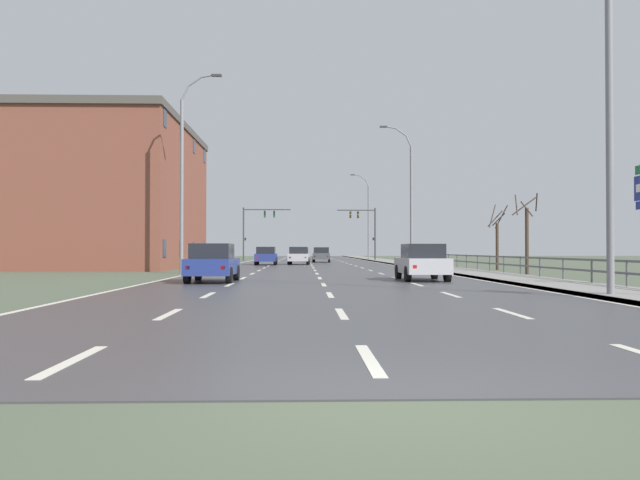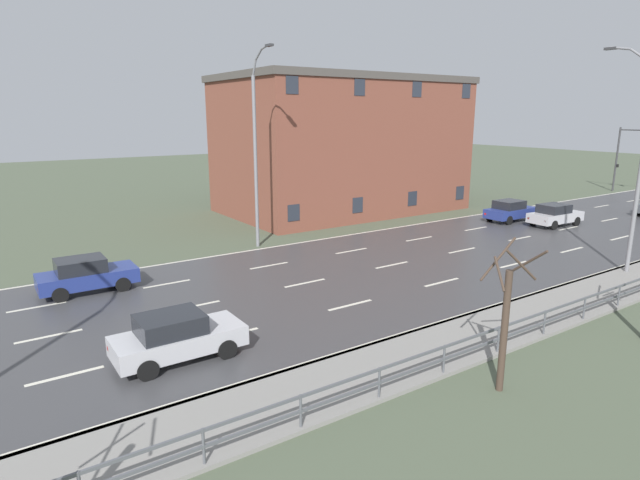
% 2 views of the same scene
% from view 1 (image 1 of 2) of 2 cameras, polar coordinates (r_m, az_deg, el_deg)
% --- Properties ---
extents(ground_plane, '(160.00, 160.00, 0.12)m').
position_cam_1_polar(ground_plane, '(53.58, -0.75, -2.35)').
color(ground_plane, '#4C5642').
extents(road_asphalt_strip, '(14.00, 120.00, 0.03)m').
position_cam_1_polar(road_asphalt_strip, '(65.57, -0.91, -2.02)').
color(road_asphalt_strip, '#3D3D3F').
rests_on(road_asphalt_strip, ground).
extents(sidewalk_right, '(3.00, 120.00, 0.12)m').
position_cam_1_polar(sidewalk_right, '(66.22, 6.41, -1.96)').
color(sidewalk_right, gray).
rests_on(sidewalk_right, ground).
extents(guardrail, '(0.07, 38.16, 1.00)m').
position_cam_1_polar(guardrail, '(33.73, 16.81, -1.89)').
color(guardrail, '#515459').
rests_on(guardrail, ground).
extents(street_lamp_foreground, '(2.43, 0.24, 11.37)m').
position_cam_1_polar(street_lamp_foreground, '(19.45, 24.10, 11.81)').
color(street_lamp_foreground, slate).
rests_on(street_lamp_foreground, ground).
extents(street_lamp_midground, '(2.53, 0.24, 10.90)m').
position_cam_1_polar(street_lamp_midground, '(49.52, 8.00, 3.78)').
color(street_lamp_midground, slate).
rests_on(street_lamp_midground, ground).
extents(street_lamp_distant, '(2.39, 0.24, 10.91)m').
position_cam_1_polar(street_lamp_distant, '(80.75, 4.27, 1.99)').
color(street_lamp_distant, slate).
rests_on(street_lamp_distant, ground).
extents(street_lamp_left_bank, '(2.33, 0.24, 11.31)m').
position_cam_1_polar(street_lamp_left_bank, '(36.89, -12.07, 5.73)').
color(street_lamp_left_bank, slate).
rests_on(street_lamp_left_bank, ground).
extents(traffic_signal_right, '(4.63, 0.36, 6.29)m').
position_cam_1_polar(traffic_signal_right, '(76.01, 4.15, 1.36)').
color(traffic_signal_right, '#38383A').
rests_on(traffic_signal_right, ground).
extents(traffic_signal_left, '(5.79, 0.36, 6.43)m').
position_cam_1_polar(traffic_signal_left, '(77.41, -5.82, 1.44)').
color(traffic_signal_left, '#38383A').
rests_on(traffic_signal_left, ground).
extents(car_near_left, '(1.99, 4.18, 1.57)m').
position_cam_1_polar(car_near_left, '(56.14, -1.90, -1.40)').
color(car_near_left, '#B7B7BC').
rests_on(car_near_left, ground).
extents(car_far_left, '(1.84, 4.10, 1.57)m').
position_cam_1_polar(car_far_left, '(27.47, 9.12, -1.95)').
color(car_far_left, '#B7B7BC').
rests_on(car_far_left, ground).
extents(car_mid_centre, '(1.86, 4.11, 1.57)m').
position_cam_1_polar(car_mid_centre, '(26.14, -9.58, -2.00)').
color(car_mid_centre, navy).
rests_on(car_mid_centre, ground).
extents(car_near_right, '(1.97, 4.17, 1.57)m').
position_cam_1_polar(car_near_right, '(66.33, 0.13, -1.32)').
color(car_near_right, '#474C51').
rests_on(car_near_right, ground).
extents(car_distant, '(1.84, 4.10, 1.57)m').
position_cam_1_polar(car_distant, '(55.06, -4.85, -1.41)').
color(car_distant, navy).
rests_on(car_distant, ground).
extents(brick_building, '(11.43, 18.77, 10.58)m').
position_cam_1_polar(brick_building, '(49.82, -18.13, 3.75)').
color(brick_building, brown).
rests_on(brick_building, ground).
extents(bare_tree_mid, '(1.41, 1.42, 4.37)m').
position_cam_1_polar(bare_tree_mid, '(36.11, 18.02, 0.40)').
color(bare_tree_mid, '#423328').
rests_on(bare_tree_mid, ground).
extents(bare_tree_far, '(1.23, 0.83, 4.31)m').
position_cam_1_polar(bare_tree_far, '(43.14, 15.58, -0.08)').
color(bare_tree_far, '#423328').
rests_on(bare_tree_far, ground).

